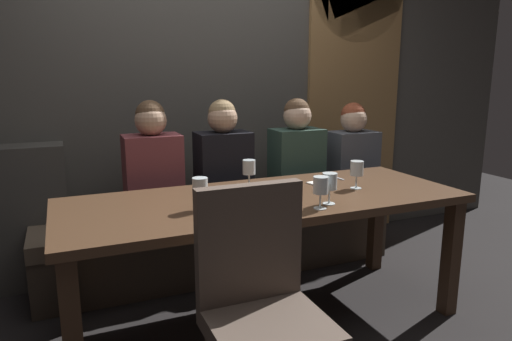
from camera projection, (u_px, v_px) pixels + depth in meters
name	position (u px, v px, depth m)	size (l,w,h in m)	color
ground	(265.00, 319.00, 2.67)	(9.00, 9.00, 0.00)	black
back_wall_tiled	(200.00, 60.00, 3.45)	(6.00, 0.12, 3.00)	#4C4944
arched_door	(354.00, 77.00, 3.94)	(0.90, 0.05, 2.55)	olive
dining_table	(266.00, 212.00, 2.53)	(2.20, 0.84, 0.74)	#412B1C
banquette_bench	(225.00, 242.00, 3.25)	(2.50, 0.44, 0.45)	#40352A
chair_near_side	(261.00, 296.00, 1.77)	(0.44, 0.44, 0.98)	#4C3321
diner_redhead	(153.00, 165.00, 2.95)	(0.36, 0.24, 0.79)	brown
diner_bearded	(223.00, 161.00, 3.11)	(0.36, 0.24, 0.78)	black
diner_far_end	(296.00, 155.00, 3.32)	(0.36, 0.24, 0.78)	#2D473D
diner_near_end	(352.00, 153.00, 3.53)	(0.36, 0.24, 0.73)	#4C515B
wine_glass_far_right	(321.00, 187.00, 2.27)	(0.08, 0.08, 0.16)	silver
wine_glass_center_front	(200.00, 187.00, 2.24)	(0.08, 0.08, 0.16)	silver
wine_glass_end_left	(357.00, 170.00, 2.67)	(0.08, 0.08, 0.16)	silver
wine_glass_end_right	(249.00, 169.00, 2.70)	(0.08, 0.08, 0.16)	silver
wine_glass_near_left	(330.00, 183.00, 2.35)	(0.08, 0.08, 0.16)	silver
fork_on_table	(335.00, 177.00, 2.96)	(0.02, 0.17, 0.01)	silver
folded_napkin	(318.00, 183.00, 2.80)	(0.11, 0.10, 0.01)	silver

